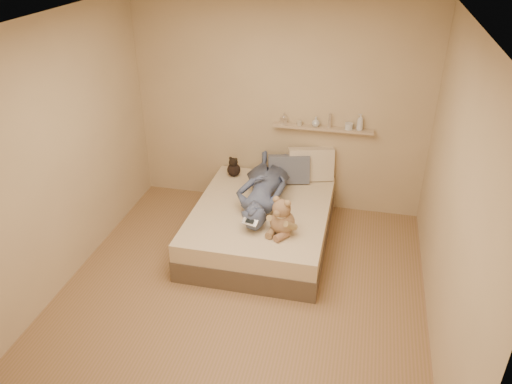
% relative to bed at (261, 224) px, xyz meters
% --- Properties ---
extents(room, '(3.80, 3.80, 3.80)m').
position_rel_bed_xyz_m(room, '(0.00, -0.93, 1.08)').
color(room, '#936A4C').
rests_on(room, ground).
extents(bed, '(1.50, 1.90, 0.45)m').
position_rel_bed_xyz_m(bed, '(0.00, 0.00, 0.00)').
color(bed, brown).
rests_on(bed, floor).
extents(game_console, '(0.18, 0.11, 0.06)m').
position_rel_bed_xyz_m(game_console, '(-0.00, -0.55, 0.37)').
color(game_console, '#BBBDC3').
rests_on(game_console, bed).
extents(teddy_bear, '(0.33, 0.35, 0.42)m').
position_rel_bed_xyz_m(teddy_bear, '(0.31, -0.46, 0.40)').
color(teddy_bear, '#A07857').
rests_on(teddy_bear, bed).
extents(dark_plush, '(0.17, 0.17, 0.26)m').
position_rel_bed_xyz_m(dark_plush, '(-0.51, 0.69, 0.34)').
color(dark_plush, black).
rests_on(dark_plush, bed).
extents(pillow_cream, '(0.59, 0.36, 0.42)m').
position_rel_bed_xyz_m(pillow_cream, '(0.44, 0.83, 0.43)').
color(pillow_cream, beige).
rests_on(pillow_cream, bed).
extents(pillow_grey, '(0.54, 0.32, 0.36)m').
position_rel_bed_xyz_m(pillow_grey, '(0.19, 0.69, 0.40)').
color(pillow_grey, slate).
rests_on(pillow_grey, bed).
extents(person, '(0.58, 1.49, 0.35)m').
position_rel_bed_xyz_m(person, '(-0.01, 0.19, 0.40)').
color(person, slate).
rests_on(person, bed).
extents(wall_shelf, '(1.20, 0.12, 0.03)m').
position_rel_bed_xyz_m(wall_shelf, '(0.55, 0.91, 0.88)').
color(wall_shelf, tan).
rests_on(wall_shelf, wall_back).
extents(shelf_bottles, '(1.00, 0.13, 0.20)m').
position_rel_bed_xyz_m(shelf_bottles, '(0.63, 0.91, 0.96)').
color(shelf_bottles, white).
rests_on(shelf_bottles, wall_shelf).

